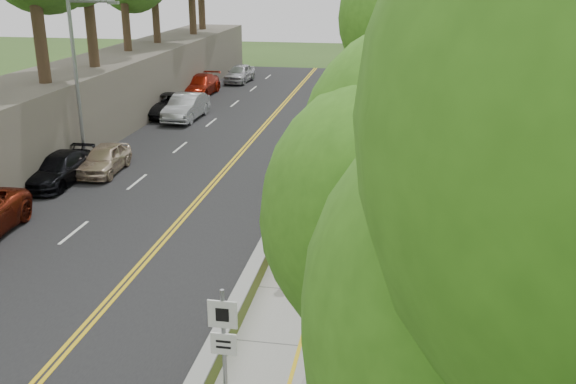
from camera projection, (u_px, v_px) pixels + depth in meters
ground at (218, 339)px, 16.97m from camera, size 140.00×140.00×0.00m
road at (195, 165)px, 31.77m from camera, size 11.20×66.00×0.04m
sidewalk at (356, 174)px, 30.49m from camera, size 4.20×66.00×0.05m
jersey_barrier at (308, 166)px, 30.77m from camera, size 0.42×66.00×0.60m
rock_embankment at (39, 120)px, 32.42m from camera, size 5.00×66.00×4.00m
chainlink_fence at (401, 156)px, 29.83m from camera, size 0.04×66.00×2.00m
trees_fenceside at (465, 24)px, 27.46m from camera, size 7.00×66.00×14.00m
streetlight at (80, 72)px, 30.12m from camera, size 2.52×0.22×8.00m
signpost at (224, 341)px, 13.35m from camera, size 0.62×0.09×3.10m
construction_barrel at (369, 159)px, 31.18m from camera, size 0.51×0.51×0.84m
car_3 at (58, 169)px, 28.90m from camera, size 1.93×4.60×1.33m
car_4 at (104, 159)px, 30.38m from camera, size 1.84×4.04×1.35m
car_5 at (186, 107)px, 40.97m from camera, size 1.81×4.94×1.62m
car_6 at (168, 105)px, 42.13m from camera, size 2.40×5.11×1.41m
car_7 at (200, 85)px, 48.75m from camera, size 2.25×5.30×1.52m
car_8 at (240, 73)px, 54.25m from camera, size 2.08×4.51×1.50m
painter_0 at (293, 259)px, 19.70m from camera, size 0.54×0.79×1.58m
painter_1 at (321, 185)px, 26.25m from camera, size 0.39×0.59×1.62m
painter_2 at (295, 241)px, 20.85m from camera, size 0.90×1.00×1.70m
painter_3 at (321, 174)px, 27.62m from camera, size 0.96×1.24×1.68m
person_far at (392, 146)px, 32.09m from camera, size 0.97×0.49×1.59m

